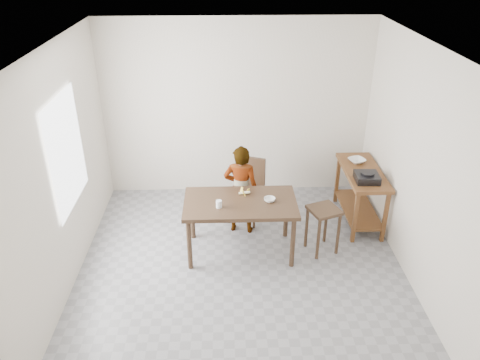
{
  "coord_description": "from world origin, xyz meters",
  "views": [
    {
      "loc": [
        -0.17,
        -4.69,
        3.69
      ],
      "look_at": [
        0.0,
        0.4,
        1.0
      ],
      "focal_mm": 35.0,
      "sensor_mm": 36.0,
      "label": 1
    }
  ],
  "objects_px": {
    "dining_chair": "(246,191)",
    "prep_counter": "(360,196)",
    "child": "(241,190)",
    "stool": "(322,229)",
    "dining_table": "(240,227)"
  },
  "relations": [
    {
      "from": "dining_chair",
      "to": "stool",
      "type": "relative_size",
      "value": 1.44
    },
    {
      "from": "prep_counter",
      "to": "child",
      "type": "height_order",
      "value": "child"
    },
    {
      "from": "child",
      "to": "stool",
      "type": "height_order",
      "value": "child"
    },
    {
      "from": "stool",
      "to": "dining_table",
      "type": "bearing_deg",
      "value": 179.74
    },
    {
      "from": "child",
      "to": "dining_chair",
      "type": "relative_size",
      "value": 1.41
    },
    {
      "from": "prep_counter",
      "to": "dining_chair",
      "type": "xyz_separation_m",
      "value": [
        -1.61,
        0.09,
        0.05
      ]
    },
    {
      "from": "stool",
      "to": "child",
      "type": "bearing_deg",
      "value": 154.02
    },
    {
      "from": "dining_table",
      "to": "prep_counter",
      "type": "height_order",
      "value": "prep_counter"
    },
    {
      "from": "prep_counter",
      "to": "dining_chair",
      "type": "relative_size",
      "value": 1.33
    },
    {
      "from": "prep_counter",
      "to": "dining_chair",
      "type": "bearing_deg",
      "value": 176.9
    },
    {
      "from": "prep_counter",
      "to": "stool",
      "type": "bearing_deg",
      "value": -133.19
    },
    {
      "from": "dining_table",
      "to": "dining_chair",
      "type": "distance_m",
      "value": 0.8
    },
    {
      "from": "child",
      "to": "dining_chair",
      "type": "bearing_deg",
      "value": -95.31
    },
    {
      "from": "stool",
      "to": "prep_counter",
      "type": "bearing_deg",
      "value": 46.81
    },
    {
      "from": "dining_chair",
      "to": "prep_counter",
      "type": "bearing_deg",
      "value": 18.59
    }
  ]
}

